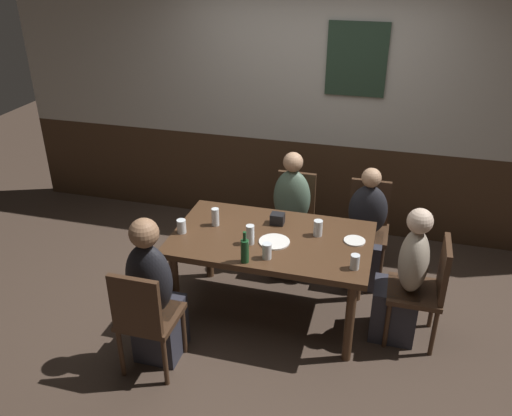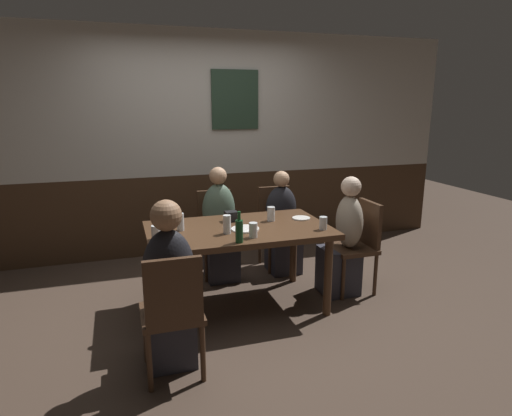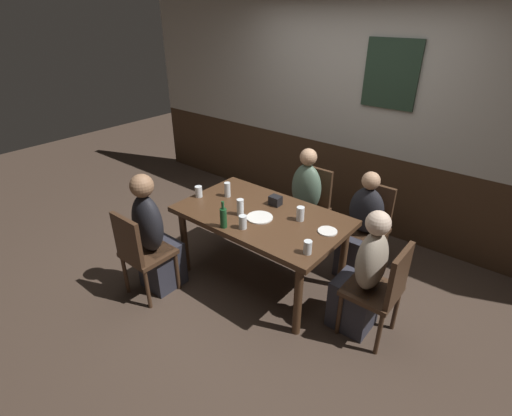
# 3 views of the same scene
# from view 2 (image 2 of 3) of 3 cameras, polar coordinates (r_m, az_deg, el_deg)

# --- Properties ---
(ground_plane) EXTENTS (12.00, 12.00, 0.00)m
(ground_plane) POSITION_cam_2_polar(r_m,az_deg,el_deg) (4.04, -2.20, -12.70)
(ground_plane) COLOR #423328
(wall_back) EXTENTS (6.40, 0.13, 2.60)m
(wall_back) POSITION_cam_2_polar(r_m,az_deg,el_deg) (5.25, -7.20, 8.25)
(wall_back) COLOR #3D2819
(wall_back) RESTS_ON ground_plane
(dining_table) EXTENTS (1.56, 0.93, 0.74)m
(dining_table) POSITION_cam_2_polar(r_m,az_deg,el_deg) (3.79, -2.30, -3.78)
(dining_table) COLOR #472D1C
(dining_table) RESTS_ON ground_plane
(chair_head_east) EXTENTS (0.40, 0.40, 0.88)m
(chair_head_east) POSITION_cam_2_polar(r_m,az_deg,el_deg) (4.30, 13.32, -4.25)
(chair_head_east) COLOR #422B1C
(chair_head_east) RESTS_ON ground_plane
(chair_mid_far) EXTENTS (0.40, 0.40, 0.88)m
(chair_mid_far) POSITION_cam_2_polar(r_m,az_deg,el_deg) (4.65, -5.17, -2.54)
(chair_mid_far) COLOR #422B1C
(chair_mid_far) RESTS_ON ground_plane
(chair_right_far) EXTENTS (0.40, 0.40, 0.88)m
(chair_right_far) POSITION_cam_2_polar(r_m,az_deg,el_deg) (4.84, 2.78, -1.85)
(chair_right_far) COLOR #422B1C
(chair_right_far) RESTS_ON ground_plane
(chair_left_near) EXTENTS (0.40, 0.40, 0.88)m
(chair_left_near) POSITION_cam_2_polar(r_m,az_deg,el_deg) (2.93, -10.86, -12.92)
(chair_left_near) COLOR #422B1C
(chair_left_near) RESTS_ON ground_plane
(person_head_east) EXTENTS (0.37, 0.34, 1.13)m
(person_head_east) POSITION_cam_2_polar(r_m,az_deg,el_deg) (4.22, 11.39, -4.78)
(person_head_east) COLOR #2D2D38
(person_head_east) RESTS_ON ground_plane
(person_mid_far) EXTENTS (0.34, 0.37, 1.16)m
(person_mid_far) POSITION_cam_2_polar(r_m,az_deg,el_deg) (4.50, -4.71, -3.22)
(person_mid_far) COLOR #2D2D38
(person_mid_far) RESTS_ON ground_plane
(person_right_far) EXTENTS (0.34, 0.37, 1.09)m
(person_right_far) POSITION_cam_2_polar(r_m,az_deg,el_deg) (4.70, 3.47, -2.89)
(person_right_far) COLOR #2D2D38
(person_right_far) RESTS_ON ground_plane
(person_left_near) EXTENTS (0.34, 0.37, 1.20)m
(person_left_near) POSITION_cam_2_polar(r_m,az_deg,el_deg) (3.06, -11.25, -11.40)
(person_left_near) COLOR #2D2D38
(person_left_near) RESTS_ON ground_plane
(pint_glass_amber) EXTENTS (0.07, 0.07, 0.13)m
(pint_glass_amber) POSITION_cam_2_polar(r_m,az_deg,el_deg) (3.96, 1.98, -0.83)
(pint_glass_amber) COLOR silver
(pint_glass_amber) RESTS_ON dining_table
(pint_glass_stout) EXTENTS (0.06, 0.06, 0.16)m
(pint_glass_stout) POSITION_cam_2_polar(r_m,az_deg,el_deg) (3.58, -3.82, -2.32)
(pint_glass_stout) COLOR silver
(pint_glass_stout) RESTS_ON dining_table
(tumbler_short) EXTENTS (0.06, 0.06, 0.15)m
(tumbler_short) POSITION_cam_2_polar(r_m,az_deg,el_deg) (3.72, -9.87, -1.96)
(tumbler_short) COLOR silver
(tumbler_short) RESTS_ON dining_table
(beer_glass_tall) EXTENTS (0.07, 0.07, 0.12)m
(beer_glass_tall) POSITION_cam_2_polar(r_m,az_deg,el_deg) (3.48, -0.37, -3.04)
(beer_glass_tall) COLOR silver
(beer_glass_tall) RESTS_ON dining_table
(pint_glass_pale) EXTENTS (0.07, 0.07, 0.11)m
(pint_glass_pale) POSITION_cam_2_polar(r_m,az_deg,el_deg) (3.52, -12.95, -3.27)
(pint_glass_pale) COLOR silver
(pint_glass_pale) RESTS_ON dining_table
(tumbler_water) EXTENTS (0.07, 0.07, 0.11)m
(tumbler_water) POSITION_cam_2_polar(r_m,az_deg,el_deg) (3.74, 8.78, -2.07)
(tumbler_water) COLOR silver
(tumbler_water) RESTS_ON dining_table
(beer_bottle_green) EXTENTS (0.06, 0.06, 0.25)m
(beer_bottle_green) POSITION_cam_2_polar(r_m,az_deg,el_deg) (3.35, -2.22, -2.95)
(beer_bottle_green) COLOR #194723
(beer_bottle_green) RESTS_ON dining_table
(plate_white_large) EXTENTS (0.24, 0.24, 0.01)m
(plate_white_large) POSITION_cam_2_polar(r_m,az_deg,el_deg) (3.70, -1.42, -2.75)
(plate_white_large) COLOR white
(plate_white_large) RESTS_ON dining_table
(plate_white_small) EXTENTS (0.17, 0.17, 0.01)m
(plate_white_small) POSITION_cam_2_polar(r_m,az_deg,el_deg) (4.06, 5.93, -1.33)
(plate_white_small) COLOR white
(plate_white_small) RESTS_ON dining_table
(condiment_caddy) EXTENTS (0.11, 0.09, 0.09)m
(condiment_caddy) POSITION_cam_2_polar(r_m,az_deg,el_deg) (3.96, -3.28, -1.09)
(condiment_caddy) COLOR black
(condiment_caddy) RESTS_ON dining_table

